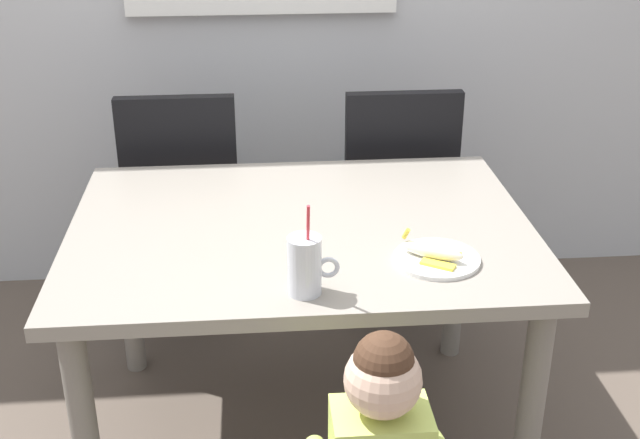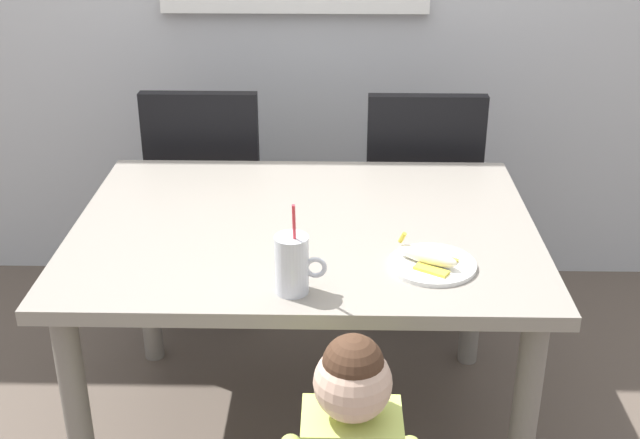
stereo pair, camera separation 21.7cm
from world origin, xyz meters
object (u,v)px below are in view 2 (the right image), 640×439
object	(u,v)px
snack_plate	(432,265)
peeled_banana	(428,257)
dining_table	(305,254)
milk_cup	(292,268)
dining_chair_left	(209,189)
dining_chair_right	(419,193)

from	to	relation	value
snack_plate	peeled_banana	xyz separation A→B (m)	(-0.01, -0.00, 0.03)
dining_table	snack_plate	xyz separation A→B (m)	(0.34, -0.26, 0.10)
milk_cup	dining_table	bearing A→B (deg)	87.95
dining_chair_left	peeled_banana	size ratio (longest dim) A/B	5.74
dining_chair_right	snack_plate	world-z (taller)	dining_chair_right
dining_chair_left	milk_cup	xyz separation A→B (m)	(0.39, -1.15, 0.28)
dining_table	milk_cup	distance (m)	0.43
dining_table	peeled_banana	bearing A→B (deg)	-38.39
peeled_banana	dining_table	bearing A→B (deg)	141.61
dining_chair_left	snack_plate	bearing A→B (deg)	126.19
snack_plate	peeled_banana	bearing A→B (deg)	-159.06
dining_chair_right	snack_plate	bearing A→B (deg)	86.18
dining_chair_right	peeled_banana	bearing A→B (deg)	85.49
dining_chair_left	peeled_banana	distance (m)	1.28
dining_chair_left	dining_chair_right	size ratio (longest dim) A/B	1.00
dining_table	dining_chair_left	world-z (taller)	dining_chair_left
dining_table	dining_chair_left	size ratio (longest dim) A/B	1.39
dining_table	dining_chair_right	size ratio (longest dim) A/B	1.39
dining_table	peeled_banana	size ratio (longest dim) A/B	7.97
dining_chair_right	dining_table	bearing A→B (deg)	61.12
milk_cup	peeled_banana	world-z (taller)	milk_cup
dining_chair_left	dining_chair_right	bearing A→B (deg)	178.97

